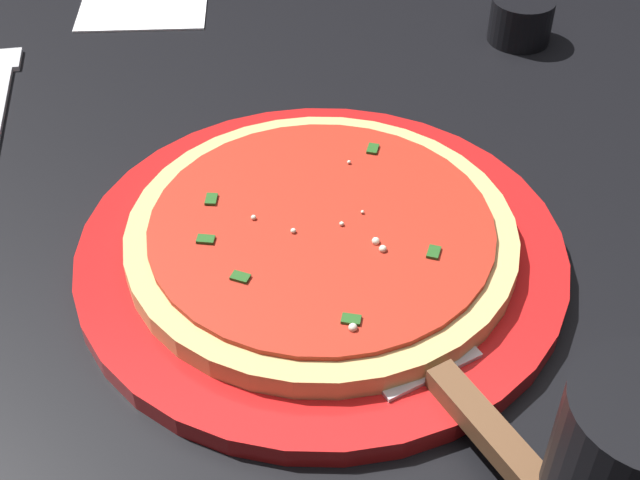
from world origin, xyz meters
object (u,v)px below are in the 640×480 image
object	(u,v)px
cup_tall_drink	(629,468)
serving_plate	(320,253)
pizza_server	(462,403)
fork	(1,96)
pizza	(320,235)
cup_small_sauce	(521,20)

from	to	relation	value
cup_tall_drink	serving_plate	bearing A→B (deg)	-46.27
cup_tall_drink	pizza_server	bearing A→B (deg)	-35.40
serving_plate	fork	world-z (taller)	serving_plate
pizza	cup_small_sauce	xyz separation A→B (m)	(-0.16, -0.34, -0.00)
serving_plate	fork	xyz separation A→B (m)	(0.31, -0.18, -0.01)
serving_plate	fork	distance (m)	0.36
serving_plate	cup_tall_drink	xyz separation A→B (m)	(-0.18, 0.19, 0.05)
serving_plate	cup_tall_drink	size ratio (longest dim) A/B	3.23
serving_plate	cup_small_sauce	distance (m)	0.37
pizza_server	pizza	bearing A→B (deg)	-52.68
serving_plate	cup_small_sauce	xyz separation A→B (m)	(-0.16, -0.34, 0.01)
pizza_server	cup_tall_drink	distance (m)	0.10
pizza	cup_tall_drink	world-z (taller)	cup_tall_drink
pizza	cup_tall_drink	distance (m)	0.26
pizza_server	cup_tall_drink	bearing A→B (deg)	144.60
pizza_server	cup_small_sauce	world-z (taller)	cup_small_sauce
serving_plate	cup_small_sauce	world-z (taller)	cup_small_sauce
pizza	cup_small_sauce	bearing A→B (deg)	-114.63
cup_small_sauce	cup_tall_drink	bearing A→B (deg)	92.67
pizza_server	cup_tall_drink	xyz separation A→B (m)	(-0.08, 0.06, 0.03)
serving_plate	cup_tall_drink	distance (m)	0.26
cup_small_sauce	pizza_server	bearing A→B (deg)	83.29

